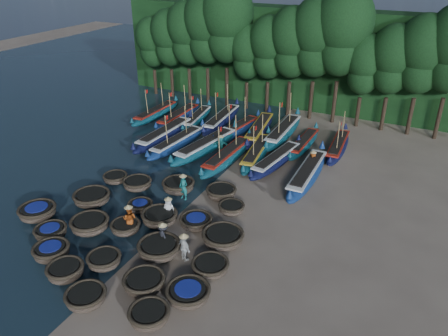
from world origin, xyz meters
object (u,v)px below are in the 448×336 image
at_px(coracle_4, 149,315).
at_px(long_boat_8, 307,174).
at_px(coracle_13, 159,248).
at_px(coracle_22, 178,185).
at_px(long_boat_17, 338,147).
at_px(fisherman_0, 169,208).
at_px(coracle_15, 92,198).
at_px(coracle_19, 223,237).
at_px(coracle_20, 115,178).
at_px(coracle_11, 90,224).
at_px(fisherman_5, 221,144).
at_px(long_boat_4, 206,146).
at_px(long_boat_13, 237,129).
at_px(coracle_8, 144,282).
at_px(long_boat_2, 165,134).
at_px(fisherman_4, 184,247).
at_px(coracle_12, 126,227).
at_px(long_boat_6, 257,153).
at_px(coracle_23, 221,192).
at_px(long_boat_9, 156,113).
at_px(coracle_9, 188,293).
at_px(coracle_21, 137,184).
at_px(long_boat_7, 276,160).
at_px(coracle_18, 196,221).
at_px(long_boat_10, 178,117).
at_px(long_boat_11, 197,118).
at_px(long_boat_12, 222,119).
at_px(coracle_6, 51,251).
at_px(coracle_16, 140,206).
at_px(long_boat_15, 283,132).
at_px(long_boat_16, 304,144).
at_px(long_boat_14, 259,130).
at_px(long_boat_3, 177,142).
at_px(coracle_10, 37,212).
at_px(coracle_14, 210,266).
at_px(coracle_7, 104,260).
at_px(coracle_5, 51,231).
at_px(coracle_24, 231,208).
at_px(fisherman_1, 183,186).
at_px(coracle_3, 86,297).
at_px(coracle_2, 65,271).
at_px(long_boat_5, 228,156).
at_px(fisherman_2, 130,218).

relative_size(coracle_4, long_boat_8, 0.26).
distance_m(coracle_13, coracle_22, 7.09).
relative_size(long_boat_17, fisherman_0, 4.46).
xyz_separation_m(coracle_15, coracle_19, (9.77, -0.07, -0.01)).
height_order(coracle_20, fisherman_0, fisherman_0).
bearing_deg(coracle_11, fisherman_5, 81.26).
height_order(long_boat_4, long_boat_13, long_boat_13).
distance_m(coracle_8, coracle_22, 9.78).
xyz_separation_m(long_boat_2, fisherman_4, (10.10, -13.40, 0.29)).
relative_size(coracle_12, coracle_19, 0.70).
distance_m(coracle_4, long_boat_6, 18.20).
relative_size(coracle_23, long_boat_8, 0.26).
height_order(coracle_22, long_boat_9, long_boat_9).
distance_m(coracle_9, fisherman_5, 16.89).
xyz_separation_m(coracle_13, fisherman_4, (1.50, 0.24, 0.42)).
xyz_separation_m(coracle_21, long_boat_7, (7.52, 7.76, 0.11)).
bearing_deg(coracle_23, coracle_18, -87.11).
xyz_separation_m(coracle_19, coracle_22, (-5.49, 4.02, 0.01)).
height_order(coracle_11, long_boat_10, long_boat_10).
relative_size(long_boat_11, long_boat_12, 0.84).
distance_m(coracle_6, coracle_21, 8.40).
bearing_deg(coracle_13, coracle_16, 138.28).
bearing_deg(long_boat_4, long_boat_7, 11.17).
bearing_deg(long_boat_15, coracle_13, -92.63).
bearing_deg(long_boat_16, long_boat_14, 168.43).
distance_m(long_boat_8, fisherman_4, 12.17).
height_order(coracle_18, long_boat_3, long_boat_3).
height_order(coracle_12, fisherman_0, fisherman_0).
bearing_deg(long_boat_10, coracle_10, -87.01).
relative_size(coracle_14, fisherman_4, 1.33).
relative_size(coracle_18, long_boat_4, 0.23).
height_order(long_boat_6, long_boat_17, long_boat_6).
distance_m(coracle_4, coracle_12, 7.44).
height_order(coracle_7, coracle_18, coracle_7).
xyz_separation_m(coracle_5, coracle_24, (8.39, 7.12, -0.02)).
bearing_deg(fisherman_5, coracle_15, -126.97).
bearing_deg(coracle_24, long_boat_16, 84.41).
relative_size(coracle_7, coracle_23, 0.82).
xyz_separation_m(long_boat_16, fisherman_4, (-1.37, -17.16, 0.40)).
distance_m(long_boat_4, long_boat_7, 6.11).
bearing_deg(coracle_22, fisherman_1, -38.83).
bearing_deg(coracle_3, long_boat_14, 91.35).
relative_size(coracle_12, coracle_20, 0.90).
bearing_deg(coracle_2, coracle_9, 12.80).
relative_size(long_boat_7, long_boat_15, 0.87).
xyz_separation_m(coracle_12, long_boat_16, (5.88, 16.50, 0.09)).
bearing_deg(coracle_16, coracle_10, -145.78).
xyz_separation_m(long_boat_5, fisherman_2, (-1.08, -11.04, 0.35)).
bearing_deg(coracle_22, long_boat_7, 55.10).
distance_m(coracle_4, long_boat_3, 19.31).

